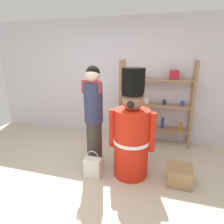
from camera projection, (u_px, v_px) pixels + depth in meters
ground_plane at (84, 195)px, 2.65m from camera, size 6.40×6.40×0.00m
back_wall at (122, 80)px, 4.29m from camera, size 6.40×0.12×2.60m
merchandise_shelf at (156, 103)px, 4.01m from camera, size 1.48×0.35×1.74m
teddy_bear_guard at (132, 134)px, 2.91m from camera, size 0.71×0.55×1.67m
person_shopper at (94, 115)px, 3.11m from camera, size 0.31×0.30×1.69m
shopping_bag at (93, 167)px, 2.99m from camera, size 0.25×0.15×0.45m
display_crate at (179, 175)px, 2.85m from camera, size 0.36×0.37×0.27m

